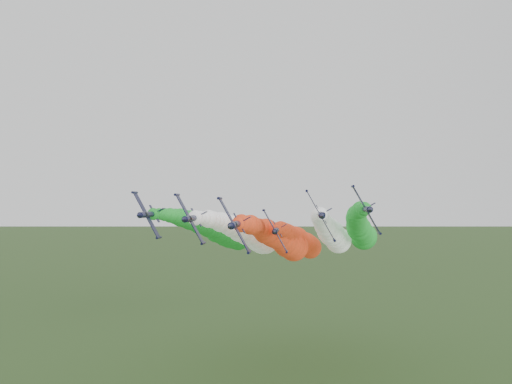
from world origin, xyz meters
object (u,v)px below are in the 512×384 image
jet_lead (282,240)px  jet_outer_left (219,231)px  jet_inner_left (250,235)px  jet_outer_right (360,228)px  jet_trail (301,241)px  jet_inner_right (332,233)px

jet_lead → jet_outer_left: (-19.84, 12.09, 1.64)m
jet_inner_left → jet_outer_left: size_ratio=1.00×
jet_outer_right → jet_trail: 21.92m
jet_lead → jet_inner_left: (-9.67, 6.56, 1.00)m
jet_trail → jet_inner_right: bearing=-59.8°
jet_lead → jet_trail: jet_lead is taller
jet_inner_left → jet_inner_right: (23.98, 1.03, 0.64)m
jet_lead → jet_trail: (5.05, 23.51, -2.08)m
jet_lead → jet_trail: 24.14m
jet_inner_left → jet_lead: bearing=-34.2°
jet_inner_right → jet_trail: bearing=120.2°
jet_lead → jet_inner_left: jet_inner_left is taller
jet_inner_left → jet_inner_right: size_ratio=1.00×
jet_trail → jet_inner_left: bearing=-131.0°
jet_outer_right → jet_inner_right: bearing=-153.7°
jet_outer_right → jet_inner_left: bearing=-170.8°
jet_lead → jet_inner_right: (14.31, 7.59, 1.65)m
jet_inner_right → jet_trail: 18.80m
jet_inner_left → jet_outer_right: (32.64, 5.32, 1.80)m
jet_inner_left → jet_outer_left: jet_outer_left is taller
jet_lead → jet_outer_left: bearing=148.7°
jet_inner_left → jet_trail: 22.66m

